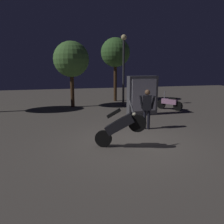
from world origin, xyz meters
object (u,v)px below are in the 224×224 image
object	(u,v)px
streetlamp_near	(124,61)
person_rider_beside	(147,106)
motorcycle_pink_parked_left	(170,103)
kiosk_billboard	(142,96)
motorcycle_black_foreground	(120,126)

from	to	relation	value
streetlamp_near	person_rider_beside	bearing A→B (deg)	-97.62
streetlamp_near	motorcycle_pink_parked_left	bearing A→B (deg)	-41.19
kiosk_billboard	motorcycle_black_foreground	bearing A→B (deg)	60.58
motorcycle_pink_parked_left	kiosk_billboard	world-z (taller)	kiosk_billboard
motorcycle_pink_parked_left	kiosk_billboard	xyz separation A→B (m)	(-2.17, -0.93, 0.61)
person_rider_beside	motorcycle_pink_parked_left	bearing A→B (deg)	166.24
motorcycle_black_foreground	person_rider_beside	distance (m)	2.60
motorcycle_pink_parked_left	streetlamp_near	world-z (taller)	streetlamp_near
motorcycle_black_foreground	kiosk_billboard	xyz separation A→B (m)	(2.65, 4.66, 0.31)
motorcycle_black_foreground	streetlamp_near	size ratio (longest dim) A/B	0.36
motorcycle_black_foreground	kiosk_billboard	distance (m)	5.37
motorcycle_pink_parked_left	motorcycle_black_foreground	bearing A→B (deg)	103.49
motorcycle_black_foreground	motorcycle_pink_parked_left	distance (m)	7.40
motorcycle_black_foreground	streetlamp_near	xyz separation A→B (m)	(2.51, 7.62, 2.20)
person_rider_beside	kiosk_billboard	size ratio (longest dim) A/B	0.80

